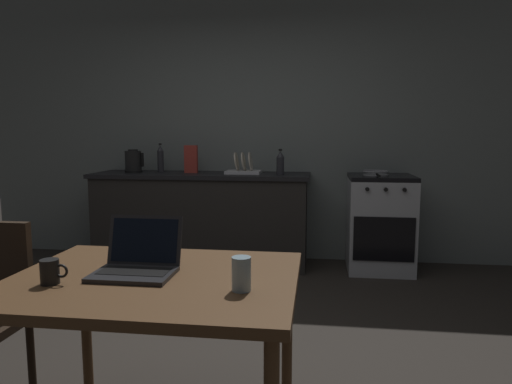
# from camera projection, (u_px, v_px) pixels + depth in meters

# --- Properties ---
(ground_plane) EXTENTS (12.00, 12.00, 0.00)m
(ground_plane) POSITION_uv_depth(u_px,v_px,m) (196.00, 359.00, 2.67)
(ground_plane) COLOR #2D2823
(back_wall) EXTENTS (6.40, 0.10, 2.77)m
(back_wall) POSITION_uv_depth(u_px,v_px,m) (281.00, 126.00, 4.75)
(back_wall) COLOR slate
(back_wall) RESTS_ON ground_plane
(kitchen_counter) EXTENTS (2.16, 0.64, 0.92)m
(kitchen_counter) POSITION_uv_depth(u_px,v_px,m) (202.00, 218.00, 4.62)
(kitchen_counter) COLOR #282623
(kitchen_counter) RESTS_ON ground_plane
(stove_oven) EXTENTS (0.60, 0.62, 0.92)m
(stove_oven) POSITION_uv_depth(u_px,v_px,m) (380.00, 223.00, 4.39)
(stove_oven) COLOR #B7BABF
(stove_oven) RESTS_ON ground_plane
(dining_table) EXTENTS (1.15, 0.88, 0.74)m
(dining_table) POSITION_uv_depth(u_px,v_px,m) (155.00, 294.00, 1.85)
(dining_table) COLOR brown
(dining_table) RESTS_ON ground_plane
(laptop) EXTENTS (0.32, 0.28, 0.22)m
(laptop) POSITION_uv_depth(u_px,v_px,m) (137.00, 263.00, 1.87)
(laptop) COLOR #232326
(laptop) RESTS_ON dining_table
(electric_kettle) EXTENTS (0.19, 0.17, 0.23)m
(electric_kettle) POSITION_uv_depth(u_px,v_px,m) (133.00, 161.00, 4.65)
(electric_kettle) COLOR black
(electric_kettle) RESTS_ON kitchen_counter
(bottle) EXTENTS (0.07, 0.07, 0.25)m
(bottle) POSITION_uv_depth(u_px,v_px,m) (280.00, 163.00, 4.40)
(bottle) COLOR #2D2D33
(bottle) RESTS_ON kitchen_counter
(frying_pan) EXTENTS (0.25, 0.42, 0.05)m
(frying_pan) POSITION_uv_depth(u_px,v_px,m) (376.00, 173.00, 4.31)
(frying_pan) COLOR gray
(frying_pan) RESTS_ON stove_oven
(coffee_mug) EXTENTS (0.11, 0.07, 0.10)m
(coffee_mug) POSITION_uv_depth(u_px,v_px,m) (50.00, 272.00, 1.74)
(coffee_mug) COLOR black
(coffee_mug) RESTS_ON dining_table
(drinking_glass) EXTENTS (0.07, 0.07, 0.13)m
(drinking_glass) POSITION_uv_depth(u_px,v_px,m) (241.00, 274.00, 1.66)
(drinking_glass) COLOR #99B7C6
(drinking_glass) RESTS_ON dining_table
(cereal_box) EXTENTS (0.13, 0.05, 0.28)m
(cereal_box) POSITION_uv_depth(u_px,v_px,m) (191.00, 159.00, 4.58)
(cereal_box) COLOR #B2382D
(cereal_box) RESTS_ON kitchen_counter
(dish_rack) EXTENTS (0.34, 0.26, 0.21)m
(dish_rack) POSITION_uv_depth(u_px,v_px,m) (244.00, 169.00, 4.50)
(dish_rack) COLOR silver
(dish_rack) RESTS_ON kitchen_counter
(bottle_b) EXTENTS (0.06, 0.06, 0.29)m
(bottle_b) POSITION_uv_depth(u_px,v_px,m) (160.00, 158.00, 4.69)
(bottle_b) COLOR #2D2D33
(bottle_b) RESTS_ON kitchen_counter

